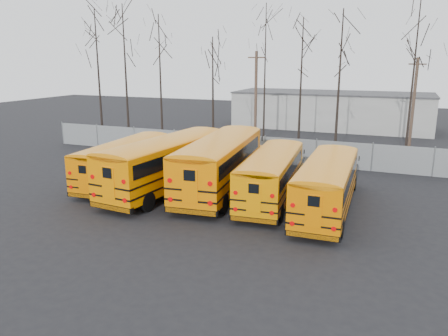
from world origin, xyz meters
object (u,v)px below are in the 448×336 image
at_px(bus_a, 126,158).
at_px(bus_b, 168,159).
at_px(bus_d, 272,172).
at_px(utility_pole_left, 256,98).
at_px(utility_pole_right, 413,106).
at_px(bus_c, 221,159).
at_px(bus_e, 328,181).

relative_size(bus_a, bus_b, 0.84).
relative_size(bus_d, utility_pole_left, 1.21).
height_order(bus_b, utility_pole_right, utility_pole_right).
relative_size(bus_b, bus_d, 1.17).
bearing_deg(bus_c, bus_e, -17.92).
xyz_separation_m(bus_b, bus_c, (3.04, 1.06, 0.04)).
bearing_deg(bus_d, bus_e, -19.29).
distance_m(bus_c, bus_d, 3.42).
xyz_separation_m(bus_a, utility_pole_right, (17.08, 16.04, 2.46)).
bearing_deg(utility_pole_right, bus_a, -112.24).
bearing_deg(bus_b, bus_a, 178.24).
distance_m(bus_b, bus_e, 9.61).
bearing_deg(bus_b, bus_d, 9.82).
height_order(utility_pole_left, utility_pole_right, utility_pole_left).
height_order(bus_b, utility_pole_left, utility_pole_left).
xyz_separation_m(bus_e, utility_pole_left, (-9.30, 16.31, 2.70)).
distance_m(bus_a, bus_d, 9.78).
bearing_deg(bus_a, bus_e, -6.80).
bearing_deg(utility_pole_left, bus_e, -75.10).
xyz_separation_m(bus_b, utility_pole_right, (13.69, 16.48, 2.15)).
relative_size(bus_c, utility_pole_right, 1.55).
bearing_deg(utility_pole_right, bus_e, -79.08).
height_order(bus_a, utility_pole_left, utility_pole_left).
relative_size(bus_c, bus_d, 1.19).
bearing_deg(utility_pole_left, utility_pole_right, -12.60).
xyz_separation_m(bus_a, bus_b, (3.39, -0.44, 0.31)).
bearing_deg(utility_pole_left, bus_c, -94.41).
bearing_deg(utility_pole_left, bus_a, -118.19).
relative_size(bus_e, utility_pole_right, 1.31).
relative_size(bus_b, utility_pole_right, 1.52).
bearing_deg(bus_a, bus_d, -3.15).
relative_size(bus_d, bus_e, 1.00).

